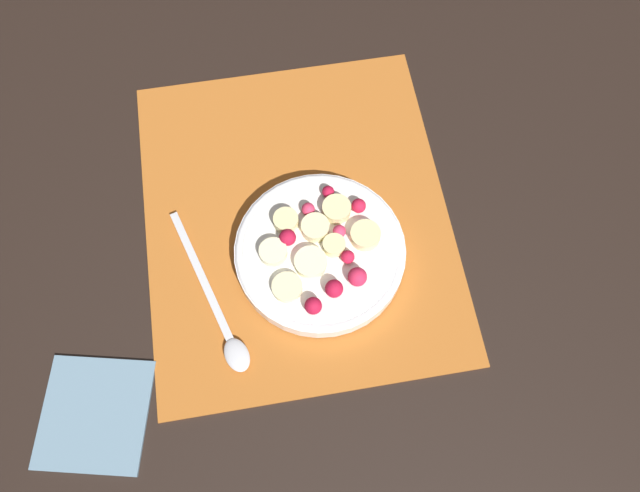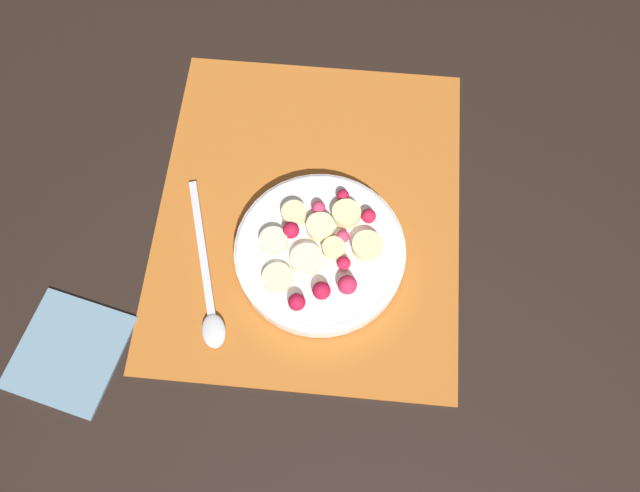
{
  "view_description": "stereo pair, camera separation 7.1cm",
  "coord_description": "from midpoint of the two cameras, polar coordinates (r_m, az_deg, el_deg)",
  "views": [
    {
      "loc": [
        0.33,
        -0.03,
        0.69
      ],
      "look_at": [
        0.06,
        0.02,
        0.04
      ],
      "focal_mm": 35.0,
      "sensor_mm": 36.0,
      "label": 1
    },
    {
      "loc": [
        0.33,
        0.04,
        0.69
      ],
      "look_at": [
        0.06,
        0.02,
        0.04
      ],
      "focal_mm": 35.0,
      "sensor_mm": 36.0,
      "label": 2
    }
  ],
  "objects": [
    {
      "name": "ground_plane",
      "position": [
        0.77,
        -4.77,
        2.4
      ],
      "size": [
        3.0,
        3.0,
        0.0
      ],
      "primitive_type": "plane",
      "color": "black"
    },
    {
      "name": "fruit_bowl",
      "position": [
        0.72,
        -2.78,
        -0.79
      ],
      "size": [
        0.2,
        0.2,
        0.04
      ],
      "color": "white",
      "rests_on": "placemat"
    },
    {
      "name": "napkin",
      "position": [
        0.75,
        -22.63,
        -14.33
      ],
      "size": [
        0.14,
        0.14,
        0.01
      ],
      "color": "slate",
      "rests_on": "ground_plane"
    },
    {
      "name": "spoon",
      "position": [
        0.72,
        -11.83,
        -6.95
      ],
      "size": [
        0.21,
        0.08,
        0.01
      ],
      "rotation": [
        0.0,
        0.0,
        6.58
      ],
      "color": "silver",
      "rests_on": "placemat"
    },
    {
      "name": "placemat",
      "position": [
        0.76,
        -4.79,
        2.49
      ],
      "size": [
        0.44,
        0.37,
        0.01
      ],
      "color": "#B26023",
      "rests_on": "ground_plane"
    }
  ]
}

